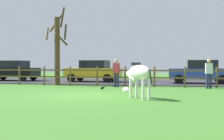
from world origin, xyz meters
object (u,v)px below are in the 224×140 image
at_px(parked_car_black, 13,70).
at_px(visitor_right_of_tree, 209,72).
at_px(parked_car_yellow, 93,71).
at_px(bare_tree, 57,48).
at_px(parked_car_blue, 200,71).
at_px(crow_on_grass, 102,88).
at_px(zebra, 138,75).
at_px(visitor_left_of_tree, 116,72).

height_order(parked_car_black, visitor_right_of_tree, visitor_right_of_tree).
relative_size(parked_car_yellow, visitor_right_of_tree, 2.50).
bearing_deg(parked_car_yellow, parked_car_black, 179.95).
height_order(bare_tree, parked_car_blue, bare_tree).
distance_m(parked_car_black, parked_car_yellow, 6.53).
relative_size(parked_car_black, parked_car_yellow, 0.98).
relative_size(crow_on_grass, parked_car_yellow, 0.05).
bearing_deg(visitor_right_of_tree, zebra, -121.36).
height_order(parked_car_blue, parked_car_yellow, same).
distance_m(visitor_left_of_tree, visitor_right_of_tree, 5.16).
relative_size(parked_car_yellow, visitor_left_of_tree, 2.50).
height_order(zebra, parked_car_black, parked_car_black).
bearing_deg(visitor_right_of_tree, parked_car_black, 164.50).
distance_m(parked_car_blue, visitor_right_of_tree, 3.64).
bearing_deg(visitor_right_of_tree, bare_tree, 174.61).
bearing_deg(bare_tree, crow_on_grass, -39.54).
bearing_deg(parked_car_yellow, visitor_right_of_tree, -27.19).
distance_m(zebra, visitor_right_of_tree, 6.25).
relative_size(parked_car_blue, visitor_left_of_tree, 2.44).
bearing_deg(crow_on_grass, parked_car_black, 144.82).
relative_size(crow_on_grass, visitor_left_of_tree, 0.13).
bearing_deg(crow_on_grass, bare_tree, 140.46).
distance_m(zebra, crow_on_grass, 3.92).
relative_size(zebra, crow_on_grass, 7.15).
bearing_deg(parked_car_blue, zebra, -109.08).
xyz_separation_m(parked_car_blue, parked_car_yellow, (-7.49, 0.29, 0.00)).
distance_m(crow_on_grass, parked_car_black, 10.67).
distance_m(bare_tree, crow_on_grass, 5.33).
xyz_separation_m(parked_car_blue, visitor_left_of_tree, (-5.01, -3.68, 0.06)).
bearing_deg(parked_car_black, parked_car_blue, -1.20).
xyz_separation_m(zebra, parked_car_blue, (3.10, 8.97, -0.08)).
relative_size(crow_on_grass, parked_car_blue, 0.05).
height_order(parked_car_blue, visitor_left_of_tree, visitor_left_of_tree).
height_order(crow_on_grass, parked_car_yellow, parked_car_yellow).
relative_size(crow_on_grass, visitor_right_of_tree, 0.13).
xyz_separation_m(zebra, visitor_right_of_tree, (3.25, 5.34, -0.02)).
relative_size(bare_tree, parked_car_blue, 1.24).
distance_m(parked_car_blue, parked_car_yellow, 7.49).
bearing_deg(visitor_left_of_tree, visitor_right_of_tree, 0.55).
height_order(zebra, crow_on_grass, zebra).
bearing_deg(parked_car_black, crow_on_grass, -35.18).
xyz_separation_m(parked_car_yellow, visitor_right_of_tree, (7.64, -3.92, 0.06)).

